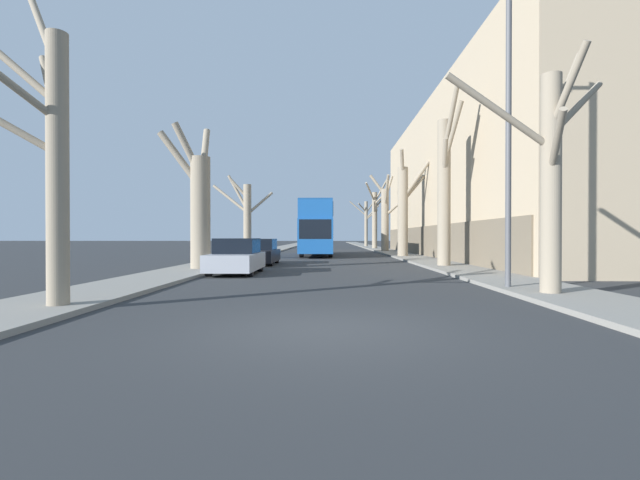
# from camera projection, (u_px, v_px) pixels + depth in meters

# --- Properties ---
(ground_plane) EXTENTS (300.00, 300.00, 0.00)m
(ground_plane) POSITION_uv_depth(u_px,v_px,m) (323.00, 330.00, 7.17)
(ground_plane) COLOR #2B2D30
(sidewalk_left) EXTENTS (2.58, 120.00, 0.12)m
(sidewalk_left) POSITION_uv_depth(u_px,v_px,m) (282.00, 248.00, 57.28)
(sidewalk_left) COLOR gray
(sidewalk_left) RESTS_ON ground
(sidewalk_right) EXTENTS (2.58, 120.00, 0.12)m
(sidewalk_right) POSITION_uv_depth(u_px,v_px,m) (374.00, 248.00, 57.04)
(sidewalk_right) COLOR gray
(sidewalk_right) RESTS_ON ground
(building_facade_right) EXTENTS (10.08, 35.76, 11.75)m
(building_facade_right) POSITION_uv_depth(u_px,v_px,m) (490.00, 181.00, 32.73)
(building_facade_right) COLOR tan
(building_facade_right) RESTS_ON ground
(street_tree_left_0) EXTENTS (3.31, 3.37, 7.09)m
(street_tree_left_0) POSITION_uv_depth(u_px,v_px,m) (45.00, 147.00, 8.95)
(street_tree_left_0) COLOR gray
(street_tree_left_0) RESTS_ON ground
(street_tree_left_1) EXTENTS (2.30, 2.55, 6.85)m
(street_tree_left_1) POSITION_uv_depth(u_px,v_px,m) (199.00, 204.00, 19.47)
(street_tree_left_1) COLOR gray
(street_tree_left_1) RESTS_ON ground
(street_tree_left_2) EXTENTS (4.27, 2.90, 6.00)m
(street_tree_left_2) POSITION_uv_depth(u_px,v_px,m) (246.00, 216.00, 30.42)
(street_tree_left_2) COLOR gray
(street_tree_left_2) RESTS_ON ground
(street_tree_right_0) EXTENTS (4.92, 2.75, 6.44)m
(street_tree_right_0) POSITION_uv_depth(u_px,v_px,m) (551.00, 170.00, 10.96)
(street_tree_right_0) COLOR gray
(street_tree_right_0) RESTS_ON ground
(street_tree_right_1) EXTENTS (0.92, 1.98, 8.65)m
(street_tree_right_1) POSITION_uv_depth(u_px,v_px,m) (445.00, 187.00, 21.39)
(street_tree_right_1) COLOR gray
(street_tree_right_1) RESTS_ON ground
(street_tree_right_2) EXTENTS (2.36, 2.11, 7.98)m
(street_tree_right_2) POSITION_uv_depth(u_px,v_px,m) (404.00, 208.00, 32.01)
(street_tree_right_2) COLOR gray
(street_tree_right_2) RESTS_ON ground
(street_tree_right_3) EXTENTS (3.16, 3.20, 7.88)m
(street_tree_right_3) POSITION_uv_depth(u_px,v_px,m) (385.00, 216.00, 43.15)
(street_tree_right_3) COLOR gray
(street_tree_right_3) RESTS_ON ground
(street_tree_right_4) EXTENTS (3.09, 3.36, 8.86)m
(street_tree_right_4) POSITION_uv_depth(u_px,v_px,m) (375.00, 216.00, 53.23)
(street_tree_right_4) COLOR gray
(street_tree_right_4) RESTS_ON ground
(street_tree_right_5) EXTENTS (4.46, 3.59, 7.24)m
(street_tree_right_5) POSITION_uv_depth(u_px,v_px,m) (366.00, 221.00, 64.90)
(street_tree_right_5) COLOR gray
(street_tree_right_5) RESTS_ON ground
(double_decker_bus) EXTENTS (2.53, 11.04, 4.28)m
(double_decker_bus) POSITION_uv_depth(u_px,v_px,m) (317.00, 226.00, 35.21)
(double_decker_bus) COLOR #19519E
(double_decker_bus) RESTS_ON ground
(parked_car_0) EXTENTS (1.85, 4.02, 1.49)m
(parked_car_0) POSITION_uv_depth(u_px,v_px,m) (237.00, 257.00, 17.97)
(parked_car_0) COLOR #9EA3AD
(parked_car_0) RESTS_ON ground
(parked_car_1) EXTENTS (1.89, 4.27, 1.44)m
(parked_car_1) POSITION_uv_depth(u_px,v_px,m) (260.00, 252.00, 23.94)
(parked_car_1) COLOR black
(parked_car_1) RESTS_ON ground
(lamp_post) EXTENTS (1.40, 0.20, 8.82)m
(lamp_post) POSITION_uv_depth(u_px,v_px,m) (505.00, 121.00, 12.28)
(lamp_post) COLOR #4C4F54
(lamp_post) RESTS_ON ground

